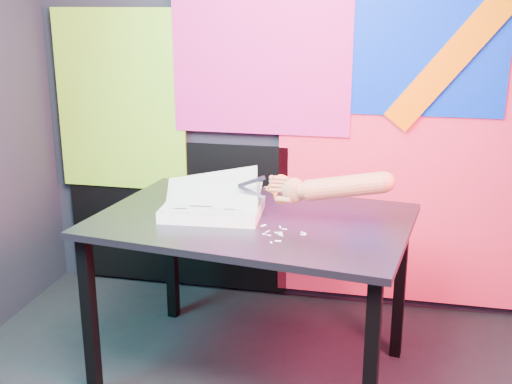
# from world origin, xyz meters

# --- Properties ---
(room) EXTENTS (3.01, 3.01, 2.71)m
(room) POSITION_xyz_m (0.00, 0.00, 1.35)
(room) COLOR black
(room) RESTS_ON ground
(backdrop) EXTENTS (2.88, 0.05, 2.08)m
(backdrop) POSITION_xyz_m (0.06, 1.46, 0.96)
(backdrop) COLOR #F52344
(backdrop) RESTS_ON ground
(work_table) EXTENTS (1.41, 1.04, 0.75)m
(work_table) POSITION_xyz_m (-0.12, 0.65, 0.67)
(work_table) COLOR black
(work_table) RESTS_ON ground
(printout_stack) EXTENTS (0.45, 0.33, 0.22)m
(printout_stack) POSITION_xyz_m (-0.29, 0.65, 0.78)
(printout_stack) COLOR silver
(printout_stack) RESTS_ON work_table
(scissors) EXTENTS (0.22, 0.02, 0.13)m
(scissors) POSITION_xyz_m (-0.01, 0.65, 0.88)
(scissors) COLOR silver
(scissors) RESTS_ON printout_stack
(hand_forearm) EXTENTS (0.50, 0.11, 0.16)m
(hand_forearm) POSITION_xyz_m (0.24, 0.64, 0.91)
(hand_forearm) COLOR #BA6549
(hand_forearm) RESTS_ON work_table
(paper_clippings) EXTENTS (0.20, 0.20, 0.00)m
(paper_clippings) POSITION_xyz_m (0.03, 0.49, 0.75)
(paper_clippings) COLOR white
(paper_clippings) RESTS_ON work_table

